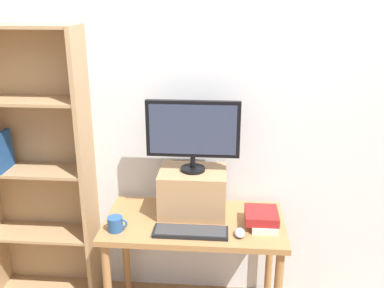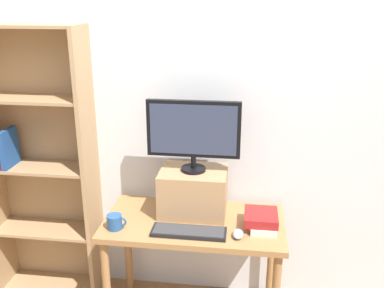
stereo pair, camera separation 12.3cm
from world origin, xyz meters
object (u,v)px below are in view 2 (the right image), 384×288
riser_box (193,191)px  coffee_mug (115,222)px  keyboard (189,232)px  computer_monitor (193,132)px  bookshelf_unit (39,165)px  computer_mouse (238,234)px  book_stack (262,220)px  desk (194,235)px

riser_box → coffee_mug: 0.53m
riser_box → keyboard: 0.30m
computer_monitor → keyboard: size_ratio=1.30×
bookshelf_unit → computer_mouse: size_ratio=18.28×
computer_mouse → book_stack: book_stack is taller
keyboard → book_stack: 0.45m
desk → riser_box: riser_box is taller
keyboard → coffee_mug: 0.45m
bookshelf_unit → riser_box: bookshelf_unit is taller
desk → keyboard: size_ratio=2.54×
keyboard → bookshelf_unit: bearing=160.5°
desk → keyboard: bearing=-93.5°
book_stack → riser_box: bearing=162.3°
computer_monitor → book_stack: (0.43, -0.14, -0.49)m
riser_box → keyboard: size_ratio=0.96×
desk → coffee_mug: 0.51m
bookshelf_unit → computer_monitor: size_ratio=3.32×
computer_mouse → coffee_mug: 0.73m
bookshelf_unit → computer_monitor: bearing=-6.0°
bookshelf_unit → computer_mouse: bookshelf_unit is taller
riser_box → computer_monitor: 0.40m
keyboard → desk: bearing=86.5°
desk → coffee_mug: coffee_mug is taller
desk → keyboard: keyboard is taller
keyboard → book_stack: (0.42, 0.14, 0.04)m
keyboard → computer_mouse: size_ratio=4.22×
book_stack → coffee_mug: (-0.87, -0.13, -0.00)m
desk → riser_box: bearing=99.2°
computer_monitor → keyboard: (0.01, -0.27, -0.53)m
desk → computer_mouse: computer_mouse is taller
desk → riser_box: 0.27m
riser_box → computer_mouse: (0.30, -0.27, -0.13)m
keyboard → computer_monitor: bearing=91.8°
computer_monitor → keyboard: bearing=-88.2°
desk → book_stack: book_stack is taller
book_stack → coffee_mug: size_ratio=2.15×
coffee_mug → desk: bearing=19.2°
riser_box → book_stack: bearing=-17.7°
coffee_mug → book_stack: bearing=8.8°
book_stack → keyboard: bearing=-162.3°
desk → bookshelf_unit: size_ratio=0.59×
bookshelf_unit → coffee_mug: size_ratio=15.85×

